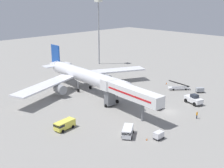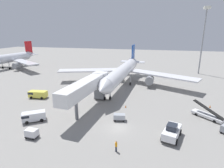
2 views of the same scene
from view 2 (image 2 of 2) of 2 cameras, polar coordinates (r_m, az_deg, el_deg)
ground_plane at (r=36.04m, az=1.86°, el=-13.52°), size 300.00×300.00×0.00m
airplane_at_gate at (r=61.41m, az=3.57°, el=3.94°), size 48.26×44.08×12.30m
jet_bridge at (r=42.40m, az=-7.39°, el=-0.75°), size 5.04×19.90×7.39m
pushback_tug at (r=34.02m, az=18.11°, el=-13.90°), size 3.75×5.66×2.72m
belt_loader_truck at (r=44.19m, az=27.55°, el=-8.51°), size 6.10×5.62×3.16m
service_van_far_right at (r=41.24m, az=-23.33°, el=-9.15°), size 4.81×4.18×1.96m
service_van_outer_left at (r=54.45m, az=-22.18°, el=-2.89°), size 5.05×2.68×1.96m
baggage_cart_outer_right at (r=38.34m, az=2.31°, el=-10.24°), size 2.58×1.63×1.42m
baggage_cart_near_center at (r=35.59m, az=-23.72°, el=-13.82°), size 2.07×1.44×1.59m
ground_crew_worker_foreground at (r=29.53m, az=1.29°, el=-18.71°), size 0.49×0.49×1.86m
safety_cone_alpha at (r=50.44m, az=28.22°, el=-6.16°), size 0.41×0.41×0.62m
safety_cone_bravo at (r=38.02m, az=-24.98°, el=-13.05°), size 0.34×0.34×0.52m
safety_cone_charlie at (r=44.74m, az=4.29°, el=-6.94°), size 0.38×0.38×0.58m
airplane_background at (r=101.26m, az=-30.60°, el=6.63°), size 42.68×40.27×12.37m
apron_light_mast at (r=85.65m, az=26.81°, el=15.12°), size 2.40×2.40×27.01m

